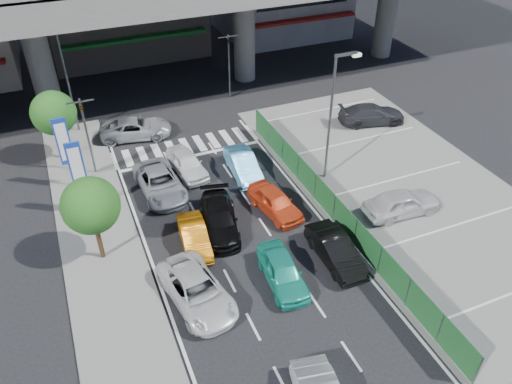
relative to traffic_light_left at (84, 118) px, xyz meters
name	(u,v)px	position (x,y,z in m)	size (l,w,h in m)	color
ground	(260,271)	(6.20, -12.00, -3.94)	(120.00, 120.00, 0.00)	black
parking_lot	(416,197)	(17.20, -10.00, -3.91)	(12.00, 28.00, 0.06)	slate
sidewalk_left	(104,257)	(-0.80, -8.00, -3.88)	(4.00, 30.00, 0.12)	slate
fence_run	(344,219)	(11.50, -11.00, -3.04)	(0.16, 22.00, 1.80)	#1E5828
traffic_light_left	(84,118)	(0.00, 0.00, 0.00)	(1.60, 1.24, 5.20)	#595B60
traffic_light_right	(228,50)	(11.70, 7.00, 0.00)	(1.60, 1.24, 5.20)	#595B60
street_lamp_right	(334,108)	(13.37, -6.00, 0.83)	(1.65, 0.22, 8.00)	#595B60
street_lamp_left	(67,68)	(-0.13, 6.00, 0.83)	(1.65, 0.22, 8.00)	#595B60
signboard_near	(77,169)	(-1.00, -4.01, -0.87)	(0.80, 0.14, 4.70)	#595B60
signboard_far	(64,144)	(-1.40, -1.01, -0.87)	(0.80, 0.14, 4.70)	#595B60
tree_near	(91,206)	(-0.80, -8.00, -0.55)	(2.80, 2.80, 4.80)	#382314
tree_far	(54,113)	(-1.60, 2.50, -0.55)	(2.80, 2.80, 4.80)	#382314
sedan_white_mid_left	(197,291)	(2.79, -12.62, -3.25)	(2.29, 4.97, 1.38)	silver
taxi_teal_mid	(283,271)	(6.94, -13.04, -3.25)	(1.63, 4.05, 1.38)	teal
hatch_black_mid_right	(335,250)	(10.01, -12.74, -3.25)	(1.46, 4.19, 1.38)	black
taxi_orange_left	(194,237)	(3.80, -8.92, -3.32)	(1.30, 3.72, 1.23)	#CD6F0B
sedan_black_mid	(219,219)	(5.44, -8.14, -3.25)	(1.93, 4.76, 1.38)	black
taxi_orange_right	(275,202)	(8.88, -7.95, -3.26)	(1.60, 3.98, 1.36)	#DF461E
wagon_silver_front_left	(160,183)	(3.33, -3.59, -3.25)	(2.29, 4.97, 1.38)	#A4A6AC
sedan_white_front_mid	(187,163)	(5.41, -2.18, -3.25)	(1.63, 4.05, 1.38)	white
kei_truck_front_right	(243,165)	(8.62, -3.68, -3.25)	(1.46, 4.19, 1.38)	#5BBFF4
crossing_wagon_silver	(136,128)	(3.36, 3.56, -3.25)	(2.27, 4.92, 1.37)	#AEB2B7
parked_sedan_white	(402,203)	(15.32, -10.91, -3.12)	(1.78, 4.43, 1.51)	silver
parked_sedan_dgrey	(372,114)	(19.77, -1.21, -3.17)	(1.97, 4.85, 1.41)	#2E2E33
traffic_cone	(318,192)	(11.80, -7.69, -3.56)	(0.33, 0.33, 0.64)	red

